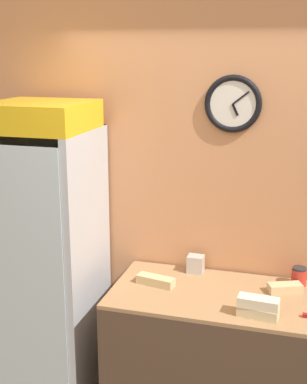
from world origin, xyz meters
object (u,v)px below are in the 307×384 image
(sandwich_flat_left, at_px, (285,288))
(condiment_jar, at_px, (299,276))
(sandwich_stack_bottom, at_px, (258,312))
(beverage_cooler, at_px, (52,239))
(napkin_dispenser, at_px, (196,264))
(sandwich_flat_right, at_px, (156,281))
(sandwich_stack_middle, at_px, (258,302))

(sandwich_flat_left, bearing_deg, condiment_jar, 59.61)
(sandwich_stack_bottom, bearing_deg, beverage_cooler, 167.90)
(sandwich_stack_bottom, height_order, napkin_dispenser, napkin_dispenser)
(sandwich_flat_right, distance_m, condiment_jar, 0.93)
(sandwich_stack_bottom, relative_size, condiment_jar, 2.02)
(beverage_cooler, bearing_deg, sandwich_flat_left, 2.44)
(sandwich_flat_right, bearing_deg, sandwich_stack_bottom, -20.10)
(sandwich_flat_left, bearing_deg, sandwich_stack_middle, -109.57)
(beverage_cooler, distance_m, sandwich_flat_left, 1.59)
(sandwich_stack_middle, xyz_separation_m, sandwich_flat_right, (-0.68, 0.25, -0.06))
(beverage_cooler, height_order, sandwich_stack_bottom, beverage_cooler)
(sandwich_stack_bottom, relative_size, sandwich_flat_right, 0.92)
(napkin_dispenser, bearing_deg, sandwich_stack_middle, -47.85)
(beverage_cooler, distance_m, sandwich_stack_bottom, 1.49)
(sandwich_stack_middle, height_order, sandwich_flat_right, sandwich_stack_middle)
(sandwich_stack_bottom, distance_m, napkin_dispenser, 0.71)
(sandwich_flat_left, bearing_deg, sandwich_flat_right, -171.13)
(sandwich_stack_bottom, distance_m, sandwich_flat_left, 0.40)
(sandwich_stack_bottom, bearing_deg, sandwich_flat_left, 70.43)
(sandwich_flat_right, height_order, napkin_dispenser, napkin_dispenser)
(beverage_cooler, distance_m, sandwich_stack_middle, 1.48)
(sandwich_stack_bottom, relative_size, sandwich_flat_left, 1.06)
(beverage_cooler, xyz_separation_m, condiment_jar, (1.66, 0.20, -0.16))
(sandwich_flat_right, height_order, condiment_jar, condiment_jar)
(sandwich_flat_left, height_order, sandwich_flat_right, sandwich_flat_right)
(sandwich_stack_bottom, height_order, sandwich_stack_middle, sandwich_stack_middle)
(beverage_cooler, height_order, sandwich_flat_left, beverage_cooler)
(sandwich_flat_left, distance_m, sandwich_flat_right, 0.83)
(beverage_cooler, distance_m, napkin_dispenser, 1.01)
(sandwich_stack_middle, height_order, napkin_dispenser, same)
(sandwich_stack_middle, xyz_separation_m, napkin_dispenser, (-0.47, 0.52, -0.03))
(beverage_cooler, relative_size, condiment_jar, 17.08)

